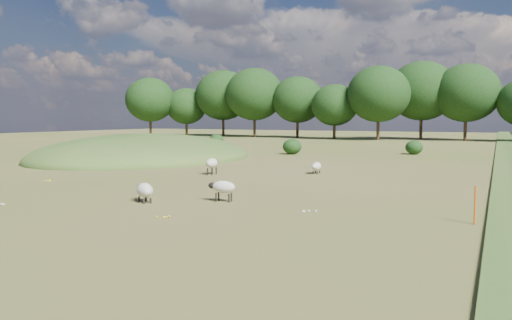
{
  "coord_description": "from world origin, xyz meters",
  "views": [
    {
      "loc": [
        13.84,
        -20.26,
        3.31
      ],
      "look_at": [
        2.0,
        4.0,
        1.0
      ],
      "focal_mm": 35.0,
      "sensor_mm": 36.0,
      "label": 1
    }
  ],
  "objects_px": {
    "sheep_1": "(144,190)",
    "marker_post": "(475,205)",
    "sheep_3": "(316,166)",
    "sheep_0": "(212,163)",
    "sheep_4": "(223,187)"
  },
  "relations": [
    {
      "from": "sheep_1",
      "to": "marker_post",
      "type": "bearing_deg",
      "value": -138.71
    },
    {
      "from": "marker_post",
      "to": "sheep_4",
      "type": "bearing_deg",
      "value": 178.57
    },
    {
      "from": "sheep_3",
      "to": "sheep_4",
      "type": "xyz_separation_m",
      "value": [
        -0.09,
        -10.88,
        0.14
      ]
    },
    {
      "from": "sheep_3",
      "to": "marker_post",
      "type": "bearing_deg",
      "value": 34.63
    },
    {
      "from": "sheep_0",
      "to": "sheep_3",
      "type": "xyz_separation_m",
      "value": [
        5.32,
        3.0,
        -0.22
      ]
    },
    {
      "from": "marker_post",
      "to": "sheep_3",
      "type": "distance_m",
      "value": 14.3
    },
    {
      "from": "sheep_0",
      "to": "sheep_1",
      "type": "bearing_deg",
      "value": -171.74
    },
    {
      "from": "sheep_1",
      "to": "sheep_4",
      "type": "height_order",
      "value": "sheep_4"
    },
    {
      "from": "sheep_1",
      "to": "sheep_4",
      "type": "bearing_deg",
      "value": -116.22
    },
    {
      "from": "sheep_1",
      "to": "sheep_4",
      "type": "xyz_separation_m",
      "value": [
        2.69,
        1.46,
        0.1
      ]
    },
    {
      "from": "sheep_0",
      "to": "sheep_3",
      "type": "height_order",
      "value": "sheep_0"
    },
    {
      "from": "marker_post",
      "to": "sheep_0",
      "type": "height_order",
      "value": "marker_post"
    },
    {
      "from": "sheep_0",
      "to": "marker_post",
      "type": "bearing_deg",
      "value": -126.44
    },
    {
      "from": "sheep_1",
      "to": "sheep_0",
      "type": "bearing_deg",
      "value": -39.48
    },
    {
      "from": "sheep_0",
      "to": "sheep_3",
      "type": "relative_size",
      "value": 1.1
    }
  ]
}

